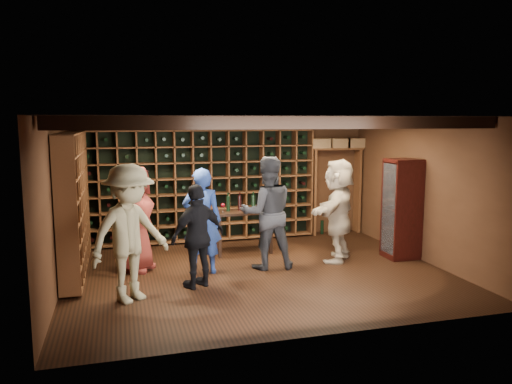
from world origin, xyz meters
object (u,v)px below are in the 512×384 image
object	(u,v)px
display_cabinet	(402,211)
man_grey_suit	(267,213)
guest_khaki	(130,234)
man_blue_shirt	(202,221)
guest_woman_black	(198,236)
guest_beige	(338,210)
tasting_table	(242,215)
guest_red_floral	(136,219)

from	to	relation	value
display_cabinet	man_grey_suit	world-z (taller)	man_grey_suit
man_grey_suit	guest_khaki	xyz separation A→B (m)	(-2.24, -0.98, 0.00)
display_cabinet	guest_khaki	size ratio (longest dim) A/B	0.93
man_blue_shirt	guest_woman_black	size ratio (longest dim) A/B	1.11
guest_beige	guest_khaki	bearing A→B (deg)	-34.03
guest_woman_black	tasting_table	bearing A→B (deg)	-149.51
guest_woman_black	tasting_table	xyz separation A→B (m)	(1.09, 1.70, -0.06)
guest_red_floral	guest_woman_black	size ratio (longest dim) A/B	1.12
guest_red_floral	man_blue_shirt	bearing A→B (deg)	-82.55
guest_woman_black	guest_red_floral	bearing A→B (deg)	-79.39
man_blue_shirt	guest_beige	bearing A→B (deg)	-164.31
display_cabinet	man_grey_suit	distance (m)	2.49
display_cabinet	guest_woman_black	distance (m)	3.81
guest_red_floral	guest_beige	bearing A→B (deg)	-66.14
guest_red_floral	tasting_table	distance (m)	2.03
guest_red_floral	tasting_table	size ratio (longest dim) A/B	1.61
guest_khaki	guest_beige	size ratio (longest dim) A/B	1.05
display_cabinet	guest_red_floral	world-z (taller)	display_cabinet
tasting_table	guest_khaki	bearing A→B (deg)	-136.45
guest_woman_black	guest_beige	world-z (taller)	guest_beige
tasting_table	guest_woman_black	bearing A→B (deg)	-123.50
man_grey_suit	guest_woman_black	distance (m)	1.44
man_blue_shirt	guest_khaki	distance (m)	1.53
man_grey_suit	guest_woman_black	size ratio (longest dim) A/B	1.21
guest_beige	tasting_table	bearing A→B (deg)	-82.74
man_blue_shirt	guest_woman_black	xyz separation A→B (m)	(-0.18, -0.69, -0.08)
tasting_table	guest_beige	bearing A→B (deg)	-32.36
man_grey_suit	guest_woman_black	xyz separation A→B (m)	(-1.26, -0.67, -0.16)
man_blue_shirt	tasting_table	xyz separation A→B (m)	(0.92, 1.01, -0.14)
display_cabinet	guest_woman_black	world-z (taller)	display_cabinet
guest_khaki	guest_beige	world-z (taller)	guest_khaki
guest_beige	guest_red_floral	bearing A→B (deg)	-56.30
man_blue_shirt	tasting_table	bearing A→B (deg)	-118.68
guest_red_floral	guest_khaki	distance (m)	1.42
guest_khaki	tasting_table	distance (m)	2.90
man_grey_suit	guest_red_floral	distance (m)	2.14
display_cabinet	guest_woman_black	xyz separation A→B (m)	(-3.75, -0.63, -0.09)
man_blue_shirt	guest_beige	world-z (taller)	guest_beige
man_grey_suit	tasting_table	distance (m)	1.07
man_grey_suit	guest_beige	size ratio (longest dim) A/B	1.04
guest_khaki	guest_beige	distance (m)	3.73
guest_woman_black	guest_khaki	bearing A→B (deg)	-8.74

